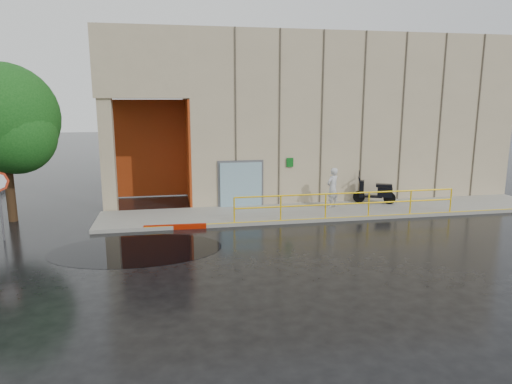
{
  "coord_description": "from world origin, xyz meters",
  "views": [
    {
      "loc": [
        -2.91,
        -14.27,
        4.95
      ],
      "look_at": [
        0.35,
        3.0,
        1.38
      ],
      "focal_mm": 32.0,
      "sensor_mm": 36.0,
      "label": 1
    }
  ],
  "objects_px": {
    "scooter": "(375,185)",
    "red_curb": "(175,227)",
    "person": "(333,188)",
    "tree_near": "(6,122)"
  },
  "relations": [
    {
      "from": "scooter",
      "to": "red_curb",
      "type": "bearing_deg",
      "value": -142.3
    },
    {
      "from": "person",
      "to": "tree_near",
      "type": "distance_m",
      "value": 13.82
    },
    {
      "from": "red_curb",
      "to": "tree_near",
      "type": "height_order",
      "value": "tree_near"
    },
    {
      "from": "person",
      "to": "red_curb",
      "type": "xyz_separation_m",
      "value": [
        -7.04,
        -1.76,
        -0.97
      ]
    },
    {
      "from": "person",
      "to": "scooter",
      "type": "relative_size",
      "value": 0.91
    },
    {
      "from": "scooter",
      "to": "tree_near",
      "type": "distance_m",
      "value": 16.02
    },
    {
      "from": "scooter",
      "to": "red_curb",
      "type": "height_order",
      "value": "scooter"
    },
    {
      "from": "scooter",
      "to": "tree_near",
      "type": "relative_size",
      "value": 0.31
    },
    {
      "from": "scooter",
      "to": "tree_near",
      "type": "xyz_separation_m",
      "value": [
        -15.73,
        0.2,
        3.04
      ]
    },
    {
      "from": "person",
      "to": "tree_near",
      "type": "xyz_separation_m",
      "value": [
        -13.47,
        0.62,
        3.0
      ]
    }
  ]
}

